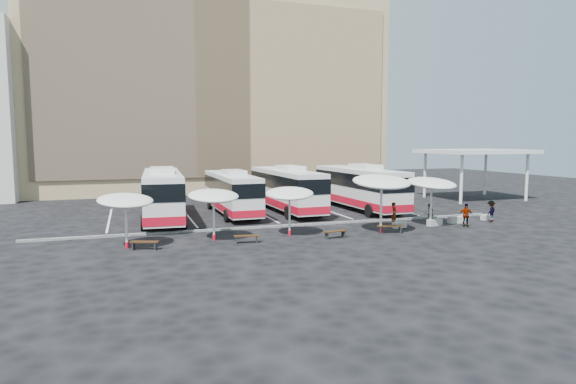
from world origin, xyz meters
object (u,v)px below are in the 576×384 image
object	(u,v)px
bus_1	(231,191)
passenger_0	(394,214)
sunshade_1	(213,196)
wood_bench_0	(145,243)
sunshade_2	(290,194)
conc_bench_1	(435,222)
conc_bench_2	(456,220)
bus_2	(286,188)
bus_3	(359,186)
sunshade_0	(125,201)
sunshade_3	(382,182)
bus_0	(162,193)
passenger_2	(466,215)
conc_bench_0	(400,225)
conc_bench_3	(487,217)
passenger_3	(491,211)
passenger_1	(429,214)
wood_bench_3	(390,227)
wood_bench_2	(335,232)
sunshade_4	(432,183)

from	to	relation	value
bus_1	passenger_0	distance (m)	13.59
sunshade_1	wood_bench_0	size ratio (longest dim) A/B	2.12
sunshade_2	wood_bench_0	size ratio (longest dim) A/B	2.40
conc_bench_1	conc_bench_2	world-z (taller)	conc_bench_2
bus_2	passenger_0	xyz separation A→B (m)	(5.13, -9.30, -1.21)
wood_bench_0	bus_3	bearing A→B (deg)	29.67
bus_1	sunshade_0	bearing A→B (deg)	-128.00
sunshade_3	sunshade_1	bearing A→B (deg)	174.01
bus_3	conc_bench_2	xyz separation A→B (m)	(3.61, -8.79, -1.84)
bus_0	passenger_0	world-z (taller)	bus_0
bus_2	passenger_2	bearing A→B (deg)	-51.18
conc_bench_0	passenger_0	distance (m)	1.18
conc_bench_3	passenger_3	bearing A→B (deg)	-117.31
passenger_3	bus_3	bearing A→B (deg)	-82.29
sunshade_3	passenger_0	world-z (taller)	sunshade_3
conc_bench_1	passenger_1	bearing A→B (deg)	111.86
bus_1	passenger_0	size ratio (longest dim) A/B	7.03
conc_bench_0	sunshade_0	bearing A→B (deg)	-177.78
conc_bench_2	passenger_0	xyz separation A→B (m)	(-4.93, 0.57, 0.59)
sunshade_1	conc_bench_0	xyz separation A→B (m)	(13.05, 0.07, -2.52)
bus_3	wood_bench_3	distance (m)	11.24
conc_bench_1	passenger_2	size ratio (longest dim) A/B	0.75
bus_1	passenger_2	world-z (taller)	bus_1
sunshade_3	passenger_0	xyz separation A→B (m)	(2.33, 2.19, -2.54)
sunshade_0	sunshade_1	size ratio (longest dim) A/B	1.14
sunshade_0	conc_bench_1	size ratio (longest dim) A/B	3.17
passenger_0	conc_bench_0	bearing A→B (deg)	-151.40
bus_2	conc_bench_1	world-z (taller)	bus_2
sunshade_0	passenger_1	bearing A→B (deg)	3.22
sunshade_2	sunshade_3	size ratio (longest dim) A/B	0.92
sunshade_2	conc_bench_2	world-z (taller)	sunshade_2
wood_bench_0	conc_bench_0	xyz separation A→B (m)	(17.18, 1.44, -0.16)
sunshade_3	wood_bench_2	world-z (taller)	sunshade_3
wood_bench_2	sunshade_1	bearing A→B (deg)	166.13
conc_bench_3	passenger_0	distance (m)	8.17
bus_0	wood_bench_0	xyz separation A→B (m)	(-1.72, -10.27, -1.74)
wood_bench_2	passenger_0	size ratio (longest dim) A/B	0.95
conc_bench_1	passenger_3	xyz separation A→B (m)	(4.86, -0.09, 0.58)
sunshade_4	wood_bench_0	distance (m)	19.95
bus_3	passenger_3	world-z (taller)	bus_3
conc_bench_1	conc_bench_3	xyz separation A→B (m)	(5.37, 0.90, -0.02)
sunshade_1	passenger_2	bearing A→B (deg)	-3.26
bus_2	conc_bench_0	xyz separation A→B (m)	(4.98, -10.28, -1.84)
bus_0	passenger_2	xyz separation A→B (m)	(20.14, -9.92, -1.28)
bus_1	wood_bench_2	distance (m)	12.79
wood_bench_2	conc_bench_0	world-z (taller)	wood_bench_2
sunshade_3	wood_bench_0	distance (m)	15.30
passenger_1	sunshade_4	bearing A→B (deg)	75.08
sunshade_0	conc_bench_0	distance (m)	18.31
bus_3	passenger_0	distance (m)	8.41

